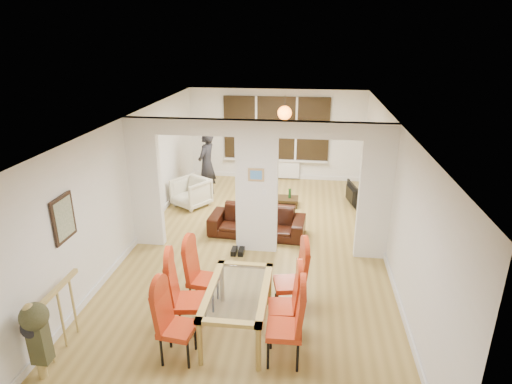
% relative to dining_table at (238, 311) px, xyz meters
% --- Properties ---
extents(floor, '(5.00, 9.00, 0.01)m').
position_rel_dining_table_xyz_m(floor, '(-0.05, 2.53, -0.36)').
color(floor, olive).
rests_on(floor, ground).
extents(room_walls, '(5.00, 9.00, 2.60)m').
position_rel_dining_table_xyz_m(room_walls, '(-0.05, 2.53, 0.94)').
color(room_walls, silver).
rests_on(room_walls, floor).
extents(divider_wall, '(5.00, 0.18, 2.60)m').
position_rel_dining_table_xyz_m(divider_wall, '(-0.05, 2.53, 0.94)').
color(divider_wall, white).
rests_on(divider_wall, floor).
extents(bay_window_blinds, '(3.00, 0.08, 1.80)m').
position_rel_dining_table_xyz_m(bay_window_blinds, '(-0.05, 6.97, 1.14)').
color(bay_window_blinds, black).
rests_on(bay_window_blinds, room_walls).
extents(radiator, '(1.40, 0.08, 0.50)m').
position_rel_dining_table_xyz_m(radiator, '(-0.05, 6.93, -0.06)').
color(radiator, white).
rests_on(radiator, floor).
extents(pendant_light, '(0.36, 0.36, 0.36)m').
position_rel_dining_table_xyz_m(pendant_light, '(0.25, 5.83, 1.79)').
color(pendant_light, orange).
rests_on(pendant_light, room_walls).
extents(stair_newel, '(0.40, 1.20, 1.10)m').
position_rel_dining_table_xyz_m(stair_newel, '(-2.30, -0.67, 0.19)').
color(stair_newel, tan).
rests_on(stair_newel, floor).
extents(wall_poster, '(0.04, 0.52, 0.67)m').
position_rel_dining_table_xyz_m(wall_poster, '(-2.52, 0.13, 1.24)').
color(wall_poster, gray).
rests_on(wall_poster, room_walls).
extents(pillar_photo, '(0.30, 0.03, 0.25)m').
position_rel_dining_table_xyz_m(pillar_photo, '(-0.05, 2.43, 1.24)').
color(pillar_photo, '#4C8CD8').
rests_on(pillar_photo, divider_wall).
extents(dining_table, '(0.86, 1.53, 0.72)m').
position_rel_dining_table_xyz_m(dining_table, '(0.00, 0.00, 0.00)').
color(dining_table, olive).
rests_on(dining_table, floor).
extents(dining_chair_la, '(0.48, 0.48, 1.08)m').
position_rel_dining_table_xyz_m(dining_chair_la, '(-0.69, -0.62, 0.18)').
color(dining_chair_la, '#A12B10').
rests_on(dining_chair_la, floor).
extents(dining_chair_lb, '(0.53, 0.53, 1.18)m').
position_rel_dining_table_xyz_m(dining_chair_lb, '(-0.71, -0.08, 0.23)').
color(dining_chair_lb, '#A12B10').
rests_on(dining_chair_lb, floor).
extents(dining_chair_lc, '(0.49, 0.49, 1.08)m').
position_rel_dining_table_xyz_m(dining_chair_lc, '(-0.64, 0.57, 0.18)').
color(dining_chair_lc, '#A12B10').
rests_on(dining_chair_lc, floor).
extents(dining_chair_ra, '(0.47, 0.47, 1.14)m').
position_rel_dining_table_xyz_m(dining_chair_ra, '(0.69, -0.49, 0.21)').
color(dining_chair_ra, '#A12B10').
rests_on(dining_chair_ra, floor).
extents(dining_chair_rb, '(0.47, 0.47, 1.07)m').
position_rel_dining_table_xyz_m(dining_chair_rb, '(0.65, 0.01, 0.18)').
color(dining_chair_rb, '#A12B10').
rests_on(dining_chair_rb, floor).
extents(dining_chair_rc, '(0.53, 0.53, 1.13)m').
position_rel_dining_table_xyz_m(dining_chair_rc, '(0.69, 0.60, 0.21)').
color(dining_chair_rc, '#A12B10').
rests_on(dining_chair_rc, floor).
extents(sofa, '(2.07, 0.92, 0.59)m').
position_rel_dining_table_xyz_m(sofa, '(-0.13, 3.20, -0.06)').
color(sofa, black).
rests_on(sofa, floor).
extents(armchair, '(1.06, 1.07, 0.71)m').
position_rel_dining_table_xyz_m(armchair, '(-1.94, 4.57, -0.00)').
color(armchair, beige).
rests_on(armchair, floor).
extents(person, '(0.72, 0.56, 1.74)m').
position_rel_dining_table_xyz_m(person, '(-1.71, 5.33, 0.51)').
color(person, black).
rests_on(person, floor).
extents(television, '(0.92, 0.32, 0.53)m').
position_rel_dining_table_xyz_m(television, '(1.95, 5.17, -0.09)').
color(television, black).
rests_on(television, floor).
extents(coffee_table, '(0.93, 0.54, 0.21)m').
position_rel_dining_table_xyz_m(coffee_table, '(0.25, 4.89, -0.26)').
color(coffee_table, black).
rests_on(coffee_table, floor).
extents(bottle, '(0.07, 0.07, 0.26)m').
position_rel_dining_table_xyz_m(bottle, '(0.48, 4.89, -0.02)').
color(bottle, '#143F19').
rests_on(bottle, coffee_table).
extents(bowl, '(0.20, 0.20, 0.05)m').
position_rel_dining_table_xyz_m(bowl, '(0.03, 4.80, -0.13)').
color(bowl, black).
rests_on(bowl, coffee_table).
extents(shoes, '(0.25, 0.27, 0.10)m').
position_rel_dining_table_xyz_m(shoes, '(-0.40, 2.29, -0.31)').
color(shoes, black).
rests_on(shoes, floor).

